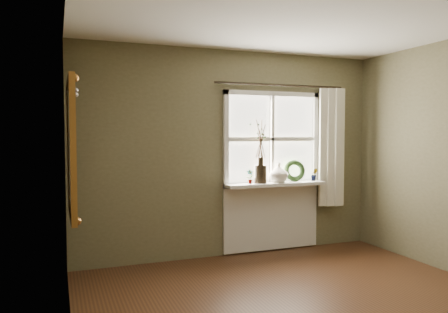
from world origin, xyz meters
name	(u,v)px	position (x,y,z in m)	size (l,w,h in m)	color
wall_back	(231,153)	(0.00, 2.30, 1.30)	(4.00, 0.10, 2.60)	brown
wall_left	(63,174)	(-2.05, 0.00, 1.30)	(0.10, 4.50, 2.60)	brown
window_frame	(272,139)	(0.55, 2.23, 1.48)	(1.36, 0.06, 1.24)	silver
window_sill	(276,184)	(0.55, 2.12, 0.90)	(1.36, 0.26, 0.04)	silver
window_apron	(271,216)	(0.55, 2.23, 0.46)	(1.36, 0.04, 0.88)	silver
dark_jug	(260,174)	(0.33, 2.12, 1.04)	(0.16, 0.16, 0.23)	black
cream_vase	(279,173)	(0.60, 2.12, 1.05)	(0.24, 0.24, 0.25)	beige
wreath	(294,173)	(0.85, 2.16, 1.03)	(0.29, 0.29, 0.07)	#243E1B
potted_plant_left	(250,176)	(0.19, 2.12, 1.01)	(0.10, 0.07, 0.18)	#243E1B
potted_plant_right	(314,175)	(1.13, 2.12, 1.00)	(0.09, 0.07, 0.17)	#243E1B
curtain	(330,147)	(1.39, 2.13, 1.37)	(0.36, 0.12, 1.59)	silver
curtain_rod	(281,85)	(0.65, 2.17, 2.18)	(0.03, 0.03, 1.84)	black
gilt_mirror	(71,148)	(-1.96, 1.37, 1.42)	(0.10, 1.06, 1.27)	white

